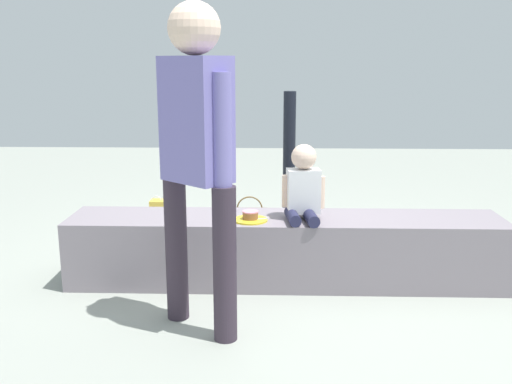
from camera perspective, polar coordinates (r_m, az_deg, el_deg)
The scene contains 12 objects.
ground_plane at distance 3.87m, azimuth 2.90°, elevation -8.92°, with size 12.00×12.00×0.00m, color #969B90.
concrete_ledge at distance 3.79m, azimuth 2.94°, elevation -5.79°, with size 2.85×0.49×0.45m, color gray.
child_seated at distance 3.64m, azimuth 4.76°, elevation 0.55°, with size 0.28×0.32×0.48m.
adult_standing at distance 2.94m, azimuth -5.98°, elevation 5.17°, with size 0.42×0.39×1.74m.
cake_plate at distance 3.63m, azimuth -0.57°, elevation -2.58°, with size 0.22×0.22×0.07m.
gift_bag at distance 4.96m, azimuth -9.43°, elevation -2.36°, with size 0.19×0.13×0.32m.
railing_post at distance 5.09m, azimuth 3.33°, elevation 1.79°, with size 0.36×0.36×1.19m.
water_bottle_near_gift at distance 4.46m, azimuth -10.03°, elevation -4.80°, with size 0.07×0.07×0.21m.
party_cup_red at distance 4.53m, azimuth 16.08°, elevation -5.30°, with size 0.07×0.07×0.12m, color red.
cake_box_white at distance 4.23m, azimuth 2.65°, elevation -6.04°, with size 0.30×0.34×0.13m, color white.
handbag_black_leather at distance 4.71m, azimuth 5.78°, elevation -3.44°, with size 0.26×0.14×0.32m.
handbag_brown_canvas at distance 4.92m, azimuth -0.64°, elevation -2.76°, with size 0.31×0.12×0.31m.
Camera 1 is at (-0.08, -3.59, 1.44)m, focal length 39.76 mm.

